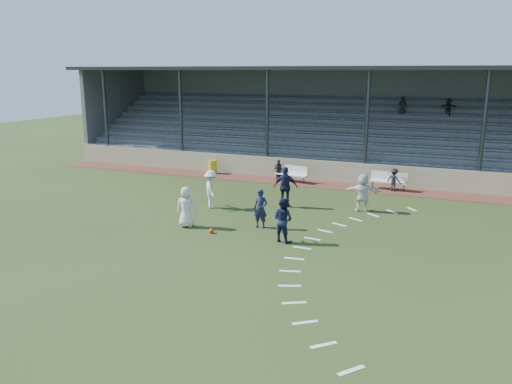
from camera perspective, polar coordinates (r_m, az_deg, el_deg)
ground at (r=19.53m, az=-2.78°, el=-5.33°), size 90.00×90.00×0.00m
cinder_track at (r=29.03m, az=5.96°, el=1.00°), size 34.00×2.00×0.02m
retaining_wall at (r=29.89m, az=6.56°, el=2.51°), size 34.00×0.18×1.20m
bench_left at (r=29.23m, az=4.08°, el=2.28°), size 2.04×0.80×0.95m
bench_right at (r=28.21m, az=14.93°, el=1.43°), size 2.03×0.65×0.95m
trash_bin at (r=31.69m, az=-4.96°, el=2.89°), size 0.52×0.52×0.83m
football at (r=20.16m, az=-5.12°, el=-4.45°), size 0.19×0.19×0.19m
player_white_lead at (r=20.90m, az=-7.99°, el=-1.70°), size 0.96×0.76×1.72m
player_navy_lead at (r=20.58m, az=0.52°, el=-1.94°), size 0.61×0.42×1.62m
player_navy_mid at (r=18.96m, az=3.08°, el=-3.18°), size 0.98×0.85×1.72m
player_white_wing at (r=23.66m, az=-5.14°, el=0.32°), size 1.22×1.34×1.81m
player_navy_wing at (r=23.77m, az=3.41°, el=0.58°), size 1.21×0.70×1.94m
player_white_back at (r=23.53m, az=12.11°, el=-0.04°), size 1.70×0.70×1.78m
sub_left_near at (r=29.66m, az=2.59°, el=2.56°), size 0.48×0.34×1.23m
sub_left_far at (r=29.54m, az=2.58°, el=2.35°), size 0.65×0.33×1.06m
sub_right at (r=27.88m, az=15.49°, el=1.37°), size 0.91×0.70×1.24m
grandstand at (r=34.15m, az=8.80°, el=6.56°), size 34.60×9.00×6.61m
penalty_arc at (r=18.27m, az=9.12°, el=-6.84°), size 3.89×14.63×0.01m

